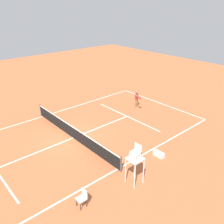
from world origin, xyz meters
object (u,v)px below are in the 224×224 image
at_px(equipment_bag, 159,154).
at_px(tennis_ball, 113,111).
at_px(player_serving, 137,98).
at_px(courtside_chair_near, 82,197).
at_px(umpire_chair, 135,158).

bearing_deg(equipment_bag, tennis_ball, -18.27).
relative_size(player_serving, courtside_chair_near, 1.76).
relative_size(tennis_ball, courtside_chair_near, 0.07).
xyz_separation_m(player_serving, equipment_bag, (-6.51, 4.70, -0.84)).
xyz_separation_m(tennis_ball, courtside_chair_near, (-7.54, 8.64, 0.50)).
bearing_deg(umpire_chair, equipment_bag, -77.34).
relative_size(umpire_chair, courtside_chair_near, 2.54).
bearing_deg(equipment_bag, courtside_chair_near, 91.88).
distance_m(tennis_ball, umpire_chair, 9.81).
xyz_separation_m(umpire_chair, equipment_bag, (0.68, -3.01, -1.46)).
xyz_separation_m(player_serving, tennis_ball, (0.83, 2.28, -0.96)).
height_order(tennis_ball, umpire_chair, umpire_chair).
relative_size(player_serving, umpire_chair, 0.69).
distance_m(player_serving, umpire_chair, 10.56).
bearing_deg(tennis_ball, equipment_bag, 161.73).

